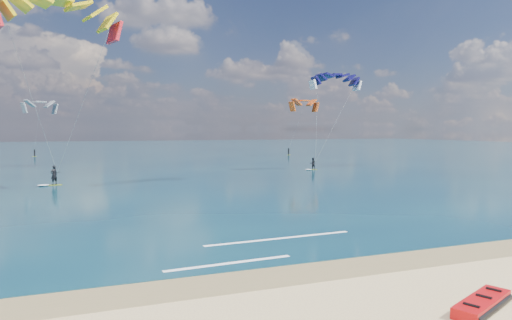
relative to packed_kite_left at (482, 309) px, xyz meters
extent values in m
plane|color=tan|center=(-3.39, 42.08, 0.00)|extent=(320.00, 320.00, 0.00)
cube|color=olive|center=(-3.39, 5.08, 0.00)|extent=(320.00, 2.40, 0.01)
cube|color=#0B2B3E|center=(-3.39, 106.08, 0.02)|extent=(320.00, 200.00, 0.04)
cube|color=#B1D218|center=(-13.78, 37.50, 0.07)|extent=(1.42, 0.46, 0.06)
imported|color=black|center=(-13.78, 37.50, 1.03)|extent=(0.81, 0.77, 1.86)
cylinder|color=black|center=(-13.47, 37.19, 1.29)|extent=(0.57, 0.05, 0.04)
cube|color=#A3BB1C|center=(17.41, 43.70, 0.07)|extent=(1.24, 0.47, 0.05)
imported|color=black|center=(17.41, 43.70, 0.85)|extent=(0.76, 0.59, 1.54)
cylinder|color=black|center=(17.68, 43.43, 1.12)|extent=(0.49, 0.07, 0.04)
cube|color=white|center=(-2.15, 10.18, 0.04)|extent=(7.78, 0.52, 0.01)
cube|color=white|center=(-5.73, 7.08, 0.04)|extent=(5.38, 0.53, 0.01)
camera|label=1|loc=(-11.12, -10.08, 5.42)|focal=32.00mm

